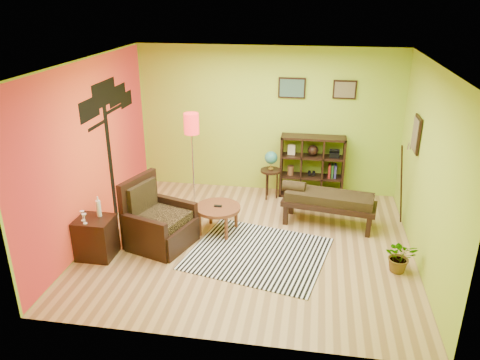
% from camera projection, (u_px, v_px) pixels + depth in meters
% --- Properties ---
extents(ground, '(5.00, 5.00, 0.00)m').
position_uv_depth(ground, '(249.00, 243.00, 7.39)').
color(ground, tan).
rests_on(ground, ground).
extents(room_shell, '(5.04, 4.54, 2.82)m').
position_uv_depth(room_shell, '(244.00, 133.00, 6.74)').
color(room_shell, '#A7CD35').
rests_on(room_shell, ground).
extents(zebra_rug, '(2.29, 2.10, 0.01)m').
position_uv_depth(zebra_rug, '(258.00, 253.00, 7.10)').
color(zebra_rug, white).
rests_on(zebra_rug, ground).
extents(coffee_table, '(0.73, 0.73, 0.47)m').
position_uv_depth(coffee_table, '(218.00, 210.00, 7.62)').
color(coffee_table, brown).
rests_on(coffee_table, ground).
extents(armchair, '(1.10, 1.09, 1.07)m').
position_uv_depth(armchair, '(157.00, 225.00, 7.28)').
color(armchair, black).
rests_on(armchair, ground).
extents(side_cabinet, '(0.53, 0.48, 0.94)m').
position_uv_depth(side_cabinet, '(96.00, 237.00, 6.93)').
color(side_cabinet, black).
rests_on(side_cabinet, ground).
extents(floor_lamp, '(0.27, 0.27, 1.78)m').
position_uv_depth(floor_lamp, '(192.00, 132.00, 8.05)').
color(floor_lamp, silver).
rests_on(floor_lamp, ground).
extents(globe_table, '(0.39, 0.39, 0.94)m').
position_uv_depth(globe_table, '(271.00, 163.00, 8.75)').
color(globe_table, black).
rests_on(globe_table, ground).
extents(cube_shelf, '(1.20, 0.35, 1.20)m').
position_uv_depth(cube_shelf, '(313.00, 167.00, 8.88)').
color(cube_shelf, black).
rests_on(cube_shelf, ground).
extents(bench, '(1.61, 0.79, 0.72)m').
position_uv_depth(bench, '(327.00, 200.00, 7.84)').
color(bench, black).
rests_on(bench, ground).
extents(potted_plant, '(0.44, 0.49, 0.38)m').
position_uv_depth(potted_plant, '(400.00, 259.00, 6.60)').
color(potted_plant, '#26661E').
rests_on(potted_plant, ground).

